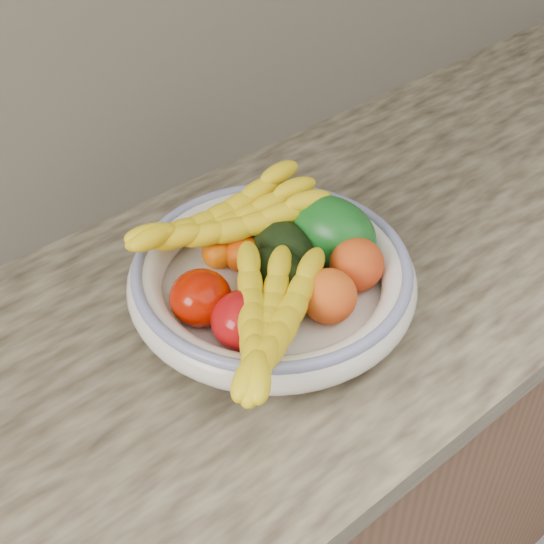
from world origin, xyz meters
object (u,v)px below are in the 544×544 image
(banana_bunch_back, at_px, (226,226))
(fruit_bowl, at_px, (272,278))
(green_mango, at_px, (330,231))
(banana_bunch_front, at_px, (268,329))

(banana_bunch_back, bearing_deg, fruit_bowl, -76.03)
(green_mango, bearing_deg, banana_bunch_front, -168.13)
(fruit_bowl, relative_size, banana_bunch_front, 1.30)
(fruit_bowl, bearing_deg, banana_bunch_front, -132.32)
(green_mango, distance_m, banana_bunch_back, 0.15)
(fruit_bowl, relative_size, green_mango, 2.81)
(fruit_bowl, distance_m, green_mango, 0.11)
(green_mango, distance_m, banana_bunch_front, 0.21)
(fruit_bowl, height_order, banana_bunch_back, banana_bunch_back)
(green_mango, bearing_deg, fruit_bowl, 165.50)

